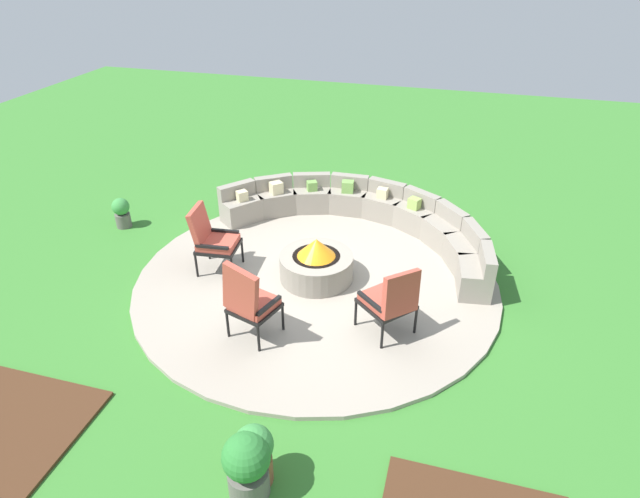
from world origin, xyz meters
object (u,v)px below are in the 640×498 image
(curved_stone_bench, at_px, (367,217))
(lounge_chair_front_left, at_px, (212,238))
(potted_plant_0, at_px, (247,464))
(fire_pit, at_px, (316,263))
(lounge_chair_front_right, at_px, (249,300))
(lounge_chair_back_left, at_px, (391,299))
(potted_plant_2, at_px, (254,454))
(potted_plant_1, at_px, (122,212))

(curved_stone_bench, bearing_deg, lounge_chair_front_left, -137.71)
(curved_stone_bench, xyz_separation_m, potted_plant_0, (-0.06, -5.22, 0.06))
(fire_pit, height_order, potted_plant_0, fire_pit)
(fire_pit, xyz_separation_m, lounge_chair_front_right, (-0.43, -1.53, 0.32))
(lounge_chair_front_right, height_order, potted_plant_0, lounge_chair_front_right)
(lounge_chair_front_right, relative_size, lounge_chair_back_left, 1.15)
(potted_plant_2, bearing_deg, potted_plant_1, 135.09)
(fire_pit, relative_size, potted_plant_0, 1.50)
(lounge_chair_front_left, bearing_deg, lounge_chair_back_left, 68.81)
(curved_stone_bench, xyz_separation_m, potted_plant_1, (-4.23, -0.92, -0.04))
(fire_pit, height_order, potted_plant_2, fire_pit)
(curved_stone_bench, bearing_deg, fire_pit, -104.69)
(fire_pit, relative_size, curved_stone_bench, 0.23)
(lounge_chair_front_right, height_order, lounge_chair_back_left, lounge_chair_front_right)
(lounge_chair_front_left, distance_m, potted_plant_2, 3.80)
(lounge_chair_back_left, distance_m, potted_plant_0, 2.76)
(potted_plant_2, bearing_deg, lounge_chair_back_left, 70.47)
(curved_stone_bench, relative_size, potted_plant_2, 6.92)
(curved_stone_bench, height_order, lounge_chair_back_left, lounge_chair_back_left)
(potted_plant_1, height_order, potted_plant_2, potted_plant_2)
(lounge_chair_front_left, height_order, potted_plant_0, lounge_chair_front_left)
(fire_pit, bearing_deg, potted_plant_1, 168.99)
(fire_pit, distance_m, lounge_chair_back_left, 1.61)
(potted_plant_1, bearing_deg, fire_pit, -11.01)
(potted_plant_0, xyz_separation_m, potted_plant_1, (-4.17, 4.31, -0.10))
(fire_pit, bearing_deg, potted_plant_0, -84.00)
(potted_plant_0, bearing_deg, potted_plant_1, 134.06)
(potted_plant_1, bearing_deg, curved_stone_bench, 12.23)
(potted_plant_2, bearing_deg, lounge_chair_front_right, 113.14)
(lounge_chair_back_left, distance_m, potted_plant_1, 5.34)
(fire_pit, relative_size, lounge_chair_front_right, 0.94)
(curved_stone_bench, height_order, lounge_chair_front_left, lounge_chair_front_left)
(lounge_chair_front_left, height_order, lounge_chair_back_left, lounge_chair_front_left)
(fire_pit, xyz_separation_m, potted_plant_2, (0.38, -3.43, 0.05))
(lounge_chair_front_left, bearing_deg, lounge_chair_front_right, 34.63)
(lounge_chair_front_left, xyz_separation_m, potted_plant_0, (1.95, -3.39, -0.21))
(fire_pit, height_order, lounge_chair_front_left, lounge_chair_front_left)
(fire_pit, relative_size, lounge_chair_front_left, 1.06)
(lounge_chair_back_left, bearing_deg, potted_plant_2, -158.33)
(potted_plant_1, xyz_separation_m, potted_plant_2, (4.18, -4.16, 0.07))
(potted_plant_0, distance_m, potted_plant_2, 0.15)
(fire_pit, xyz_separation_m, lounge_chair_back_left, (1.26, -0.96, 0.27))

